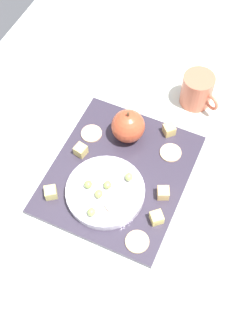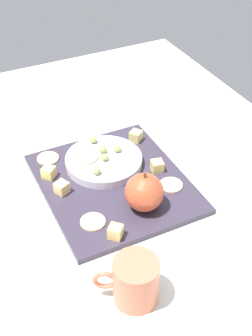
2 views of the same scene
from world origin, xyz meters
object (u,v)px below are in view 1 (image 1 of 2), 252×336
serving_dish (105,192)px  cheese_cube_3 (51,193)px  cracker_1 (91,134)px  apple_slice_0 (117,202)px  apple_whole (128,126)px  grape_0 (99,194)px  cup (197,90)px  cheese_cube_2 (81,150)px  cheese_cube_4 (169,130)px  grape_1 (107,185)px  grape_3 (129,177)px  grape_4 (88,184)px  cheese_cube_0 (157,218)px  cracker_2 (171,153)px  cracker_0 (137,242)px  platter (119,174)px  grape_2 (91,212)px  cheese_cube_1 (163,193)px

serving_dish → cheese_cube_3: bearing=-64.3°
cracker_1 → apple_slice_0: bearing=42.8°
apple_whole → apple_slice_0: 17.99cm
grape_0 → cup: cup is taller
serving_dish → cheese_cube_2: 11.64cm
apple_whole → cheese_cube_4: bearing=119.3°
cheese_cube_3 → grape_1: bearing=119.1°
grape_3 → grape_4: grape_3 is taller
serving_dish → grape_4: size_ratio=9.14×
cheese_cube_3 → grape_0: (-3.18, 9.69, 1.47)cm
serving_dish → grape_3: (-4.36, 3.46, 1.78)cm
apple_whole → cheese_cube_0: 21.76cm
grape_4 → grape_0: bearing=69.8°
cheese_cube_4 → apple_slice_0: same height
cracker_1 → cheese_cube_3: bearing=-2.4°
cracker_2 → grape_3: bearing=-27.0°
cracker_0 → grape_3: 13.60cm
grape_4 → apple_slice_0: (0.95, 7.12, -0.46)cm
cracker_1 → grape_3: bearing=57.9°
platter → apple_slice_0: (7.52, 3.11, 2.81)cm
cheese_cube_2 → cheese_cube_4: bearing=129.7°
grape_2 → cheese_cube_0: bearing=111.5°
serving_dish → cracker_1: size_ratio=3.45×
cheese_cube_2 → grape_1: grape_1 is taller
grape_1 → cheese_cube_2: bearing=-122.4°
platter → cracker_1: bearing=-123.5°
grape_4 → cheese_cube_0: bearing=88.1°
apple_whole → cup: bearing=148.1°
grape_3 → cup: bearing=169.1°
cracker_1 → cup: bearing=137.2°
cup → cheese_cube_2: bearing=-35.5°
cracker_1 → apple_slice_0: (14.15, 13.12, 1.98)cm
cheese_cube_4 → grape_4: (20.79, -10.13, 1.44)cm
platter → cheese_cube_4: size_ratio=13.67×
platter → cracker_0: (12.99, 9.91, 0.83)cm
cheese_cube_0 → cheese_cube_1: bearing=-171.7°
cracker_1 → cheese_cube_0: bearing=57.6°
cracker_0 → apple_slice_0: 8.94cm
cracker_1 → cracker_2: 18.68cm
grape_4 → cheese_cube_1: bearing=109.5°
grape_2 → cracker_2: bearing=156.7°
cracker_2 → serving_dish: bearing=-30.6°
cheese_cube_1 → apple_slice_0: size_ratio=0.44×
grape_4 → apple_slice_0: size_ratio=0.33×
serving_dish → cheese_cube_4: 21.17cm
grape_2 → grape_4: 6.32cm
cheese_cube_3 → grape_2: size_ratio=1.33×
cracker_0 → grape_1: 13.17cm
cup → platter: bearing=-17.6°
cheese_cube_3 → cup: size_ratio=0.24×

